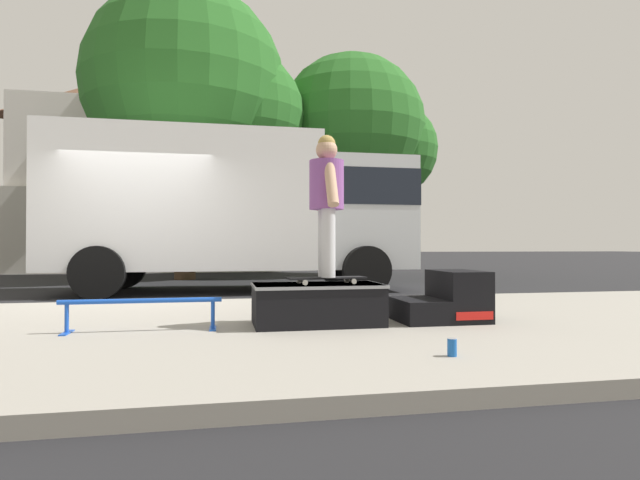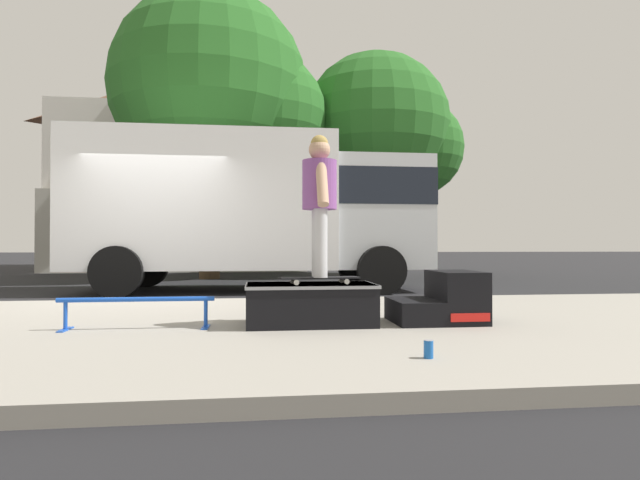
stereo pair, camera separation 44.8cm
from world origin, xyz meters
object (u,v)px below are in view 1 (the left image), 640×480
Objects in this scene: street_tree_main at (198,93)px; skateboard at (327,278)px; kicker_ramp at (446,300)px; street_tree_neighbour at (359,134)px; soda_can at (452,347)px; grind_rail at (142,307)px; skater_kid at (327,193)px; box_truck at (238,206)px; skate_box at (317,303)px.

skateboard is at bearing -79.95° from street_tree_main.
street_tree_neighbour is at bearing 79.32° from kicker_ramp.
grind_rail is at bearing 146.50° from soda_can.
skater_kid is at bearing -90.00° from skateboard.
box_truck is at bearing 110.10° from kicker_ramp.
kicker_ramp is 0.13× the size of street_tree_neighbour.
street_tree_neighbour reaches higher than skater_kid.
box_truck is at bearing 100.23° from soda_can.
box_truck is at bearing 96.33° from skate_box.
skater_kid is at bearing 110.54° from soda_can.
street_tree_neighbour is at bearing 77.48° from soda_can.
street_tree_main reaches higher than kicker_ramp.
kicker_ramp is at bearing 66.33° from soda_can.
kicker_ramp is 7.03× the size of soda_can.
grind_rail is 10.39m from street_tree_main.
street_tree_neighbour is at bearing 72.74° from skater_kid.
street_tree_neighbour is (3.30, 10.29, 4.04)m from skate_box.
kicker_ramp is 10.73m from street_tree_main.
kicker_ramp is 0.62× the size of grind_rail.
street_tree_main reaches higher than soda_can.
skate_box is at bearing -83.67° from box_truck.
skateboard is 1.69m from soda_can.
skateboard reaches higher than soda_can.
street_tree_main is (0.08, 9.27, 4.71)m from grind_rail.
box_truck is 1.01× the size of street_tree_neighbour.
soda_can is at bearing -33.50° from grind_rail.
street_tree_neighbour is (3.22, 10.35, 3.80)m from skateboard.
skate_box is 0.19× the size of street_tree_neighbour.
skater_kid reaches higher than skate_box.
skateboard is 0.12× the size of box_truck.
skate_box is 1.58× the size of skateboard.
soda_can is at bearing -69.46° from skater_kid.
skateboard is (1.72, 0.02, 0.24)m from grind_rail.
box_truck is at bearing 97.14° from skater_kid.
street_tree_neighbour is (1.94, 10.29, 4.04)m from kicker_ramp.
skater_kid reaches higher than skateboard.
kicker_ramp reaches higher than skate_box.
grind_rail is at bearing -90.51° from street_tree_main.
soda_can is at bearing -102.52° from street_tree_neighbour.
box_truck reaches higher than skate_box.
skateboard is (-1.28, -0.06, 0.24)m from kicker_ramp.
grind_rail is 11.31× the size of soda_can.
box_truck is (-0.68, 5.39, 0.29)m from skater_kid.
street_tree_neighbour is at bearing 72.74° from skateboard.
street_tree_neighbour is (2.64, 11.89, 4.19)m from soda_can.
street_tree_neighbour is at bearing 64.54° from grind_rail.
grind_rail is at bearing -177.29° from skate_box.
skate_box is 1.74m from soda_can.
street_tree_neighbour is (4.94, 10.37, 4.04)m from grind_rail.
skater_kid is (0.08, -0.06, 1.07)m from skate_box.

